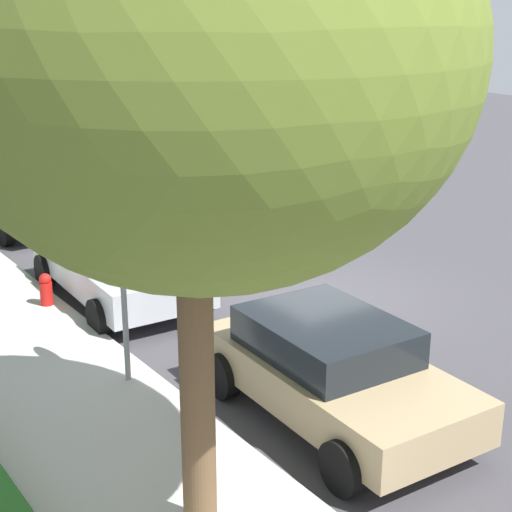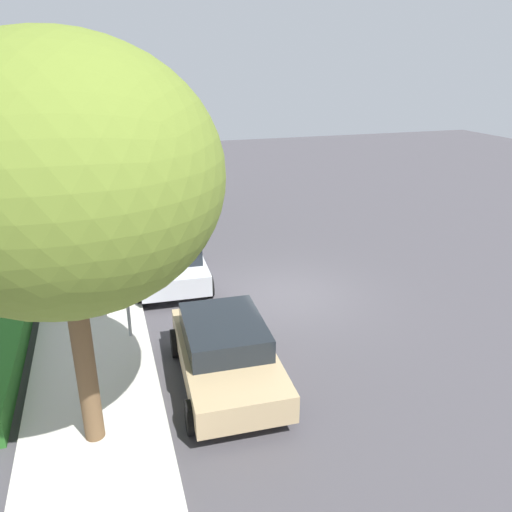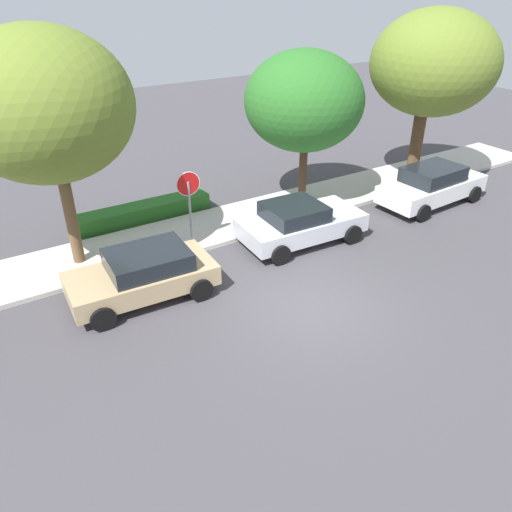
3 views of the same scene
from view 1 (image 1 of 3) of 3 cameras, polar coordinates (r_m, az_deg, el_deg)
name	(u,v)px [view 1 (image 1 of 3)]	position (r m, az deg, el deg)	size (l,w,h in m)	color
ground_plane	(319,297)	(14.54, 4.63, -2.97)	(60.00, 60.00, 0.00)	#423F44
sidewalk_curb	(38,368)	(12.06, -15.59, -7.85)	(32.00, 2.57, 0.14)	beige
stop_sign	(122,269)	(10.66, -9.70, -0.97)	(0.77, 0.08, 2.58)	gray
parked_car_tan	(333,368)	(10.21, 5.60, -8.14)	(3.95, 2.20, 1.34)	tan
parked_car_silver	(120,264)	(14.31, -9.85, -0.56)	(4.14, 2.28, 1.36)	silver
parked_car_white	(15,195)	(19.80, -17.12, 4.28)	(4.48, 2.10, 1.48)	white
street_tree_near_corner	(205,56)	(6.69, -3.73, 14.29)	(4.58, 4.58, 6.75)	brown
fire_hydrant	(46,293)	(14.15, -15.01, -2.60)	(0.30, 0.22, 0.72)	red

